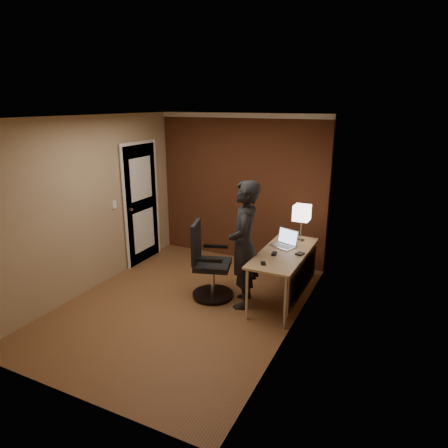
{
  "coord_description": "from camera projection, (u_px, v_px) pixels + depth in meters",
  "views": [
    {
      "loc": [
        2.63,
        -4.21,
        2.66
      ],
      "look_at": [
        0.35,
        0.55,
        1.05
      ],
      "focal_mm": 32.0,
      "sensor_mm": 36.0,
      "label": 1
    }
  ],
  "objects": [
    {
      "name": "desk_lamp",
      "position": [
        302.0,
        213.0,
        5.68
      ],
      "size": [
        0.22,
        0.22,
        0.54
      ],
      "color": "silver",
      "rests_on": "desk"
    },
    {
      "name": "room",
      "position": [
        216.0,
        185.0,
        6.54
      ],
      "size": [
        4.0,
        4.0,
        4.0
      ],
      "color": "brown",
      "rests_on": "ground"
    },
    {
      "name": "mouse",
      "position": [
        274.0,
        254.0,
        5.27
      ],
      "size": [
        0.07,
        0.11,
        0.03
      ],
      "primitive_type": "cube",
      "rotation": [
        0.0,
        0.0,
        0.12
      ],
      "color": "black",
      "rests_on": "desk"
    },
    {
      "name": "desk",
      "position": [
        289.0,
        261.0,
        5.4
      ],
      "size": [
        0.6,
        1.5,
        0.73
      ],
      "color": "tan",
      "rests_on": "ground"
    },
    {
      "name": "phone",
      "position": [
        263.0,
        263.0,
        4.98
      ],
      "size": [
        0.1,
        0.13,
        0.01
      ],
      "primitive_type": "cube",
      "rotation": [
        0.0,
        0.0,
        0.43
      ],
      "color": "black",
      "rests_on": "desk"
    },
    {
      "name": "person",
      "position": [
        244.0,
        245.0,
        5.26
      ],
      "size": [
        0.58,
        0.72,
        1.72
      ],
      "primitive_type": "imported",
      "rotation": [
        0.0,
        0.0,
        -1.27
      ],
      "color": "black",
      "rests_on": "ground"
    },
    {
      "name": "wallet",
      "position": [
        300.0,
        254.0,
        5.28
      ],
      "size": [
        0.11,
        0.13,
        0.02
      ],
      "primitive_type": "cube",
      "rotation": [
        0.0,
        0.0,
        -0.24
      ],
      "color": "black",
      "rests_on": "desk"
    },
    {
      "name": "office_chair",
      "position": [
        208.0,
        266.0,
        5.58
      ],
      "size": [
        0.61,
        0.67,
        1.08
      ],
      "color": "black",
      "rests_on": "ground"
    },
    {
      "name": "laptop",
      "position": [
        285.0,
        241.0,
        5.59
      ],
      "size": [
        0.4,
        0.36,
        0.23
      ],
      "color": "silver",
      "rests_on": "desk"
    }
  ]
}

